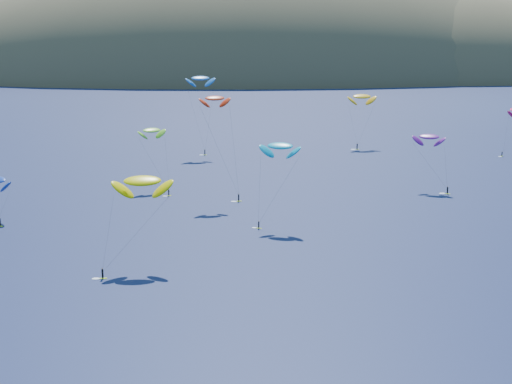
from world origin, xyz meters
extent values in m
ellipsoid|color=#3D3526|center=(20.00, 560.00, -12.60)|extent=(600.00, 300.00, 210.00)
ellipsoid|color=#3D3526|center=(-140.00, 590.00, -7.20)|extent=(340.00, 240.00, 120.00)
ellipsoid|color=#3D3526|center=(180.00, 540.00, -9.36)|extent=(320.00, 220.00, 156.00)
cube|color=#BDE619|center=(-14.82, 51.55, 0.04)|extent=(1.52, 0.54, 0.08)
cylinder|color=black|center=(-14.82, 51.55, 0.98)|extent=(0.35, 0.35, 1.59)
sphere|color=#8C6047|center=(-14.82, 51.55, 1.90)|extent=(0.27, 0.27, 0.27)
ellipsoid|color=#E5D301|center=(-8.32, 61.54, 15.82)|extent=(11.24, 5.86, 6.08)
cube|color=#BDE619|center=(-8.17, 113.74, 0.04)|extent=(1.37, 1.01, 0.07)
cylinder|color=black|center=(-8.17, 113.74, 0.89)|extent=(0.32, 0.32, 1.45)
sphere|color=#8C6047|center=(-8.17, 113.74, 1.73)|extent=(0.24, 0.24, 0.24)
ellipsoid|color=#7AD62B|center=(-13.46, 125.63, 15.81)|extent=(8.62, 7.05, 4.37)
cube|color=#BDE619|center=(-0.67, 172.63, 0.04)|extent=(1.56, 0.80, 0.08)
cylinder|color=black|center=(-0.67, 172.63, 0.99)|extent=(0.35, 0.35, 1.61)
sphere|color=#8C6047|center=(-0.67, 172.63, 1.92)|extent=(0.27, 0.27, 0.27)
ellipsoid|color=blue|center=(-1.96, 177.63, 26.00)|extent=(10.58, 6.83, 5.45)
cube|color=#BDE619|center=(14.55, 82.48, 0.04)|extent=(1.35, 0.77, 0.07)
cylinder|color=black|center=(14.55, 82.48, 0.85)|extent=(0.30, 0.30, 1.39)
sphere|color=#8C6047|center=(14.55, 82.48, 1.65)|extent=(0.23, 0.23, 0.23)
ellipsoid|color=#0092B7|center=(19.56, 87.82, 17.79)|extent=(9.96, 6.93, 5.07)
cube|color=#BDE619|center=(66.41, 113.24, 0.04)|extent=(1.63, 1.05, 0.09)
cylinder|color=black|center=(66.41, 113.24, 1.03)|extent=(0.37, 0.37, 1.68)
sphere|color=#8C6047|center=(66.41, 113.24, 2.01)|extent=(0.28, 0.28, 0.28)
ellipsoid|color=#61137C|center=(62.86, 121.31, 14.29)|extent=(9.41, 7.04, 4.76)
cube|color=#BDE619|center=(101.24, 166.51, 0.04)|extent=(1.27, 1.12, 0.07)
cylinder|color=black|center=(101.24, 166.51, 0.86)|extent=(0.31, 0.31, 1.41)
sphere|color=#8C6047|center=(101.24, 166.51, 1.68)|extent=(0.24, 0.24, 0.24)
cube|color=#BDE619|center=(10.31, 107.18, 0.04)|extent=(1.58, 0.77, 0.08)
cylinder|color=black|center=(10.31, 107.18, 1.00)|extent=(0.36, 0.36, 1.62)
sphere|color=#8C6047|center=(10.31, 107.18, 1.94)|extent=(0.27, 0.27, 0.27)
ellipsoid|color=red|center=(4.38, 112.32, 26.00)|extent=(8.40, 5.28, 4.34)
cube|color=#BDE619|center=(-43.92, 86.25, 0.04)|extent=(1.59, 1.25, 0.09)
cylinder|color=black|center=(-43.92, 86.25, 1.04)|extent=(0.37, 0.37, 1.70)
sphere|color=#8C6047|center=(-43.92, 86.25, 2.03)|extent=(0.29, 0.29, 0.29)
cube|color=#BDE619|center=(53.93, 181.71, 0.05)|extent=(1.72, 0.72, 0.09)
cylinder|color=black|center=(53.93, 181.71, 1.09)|extent=(0.39, 0.39, 1.78)
sphere|color=#8C6047|center=(53.93, 181.71, 2.12)|extent=(0.30, 0.30, 0.30)
ellipsoid|color=gold|center=(56.64, 190.46, 18.19)|extent=(11.01, 6.30, 5.81)
camera|label=1|loc=(8.62, -70.49, 45.31)|focal=50.00mm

